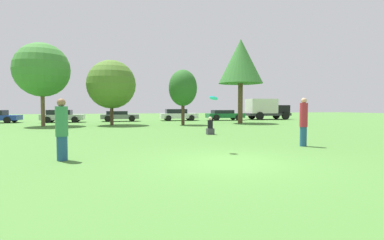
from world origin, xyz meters
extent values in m
plane|color=#477A33|center=(0.00, 0.00, 0.00)|extent=(120.00, 120.00, 0.00)
cylinder|color=navy|center=(-4.62, 1.56, 0.36)|extent=(0.30, 0.30, 0.72)
cylinder|color=#337F4C|center=(-4.62, 1.56, 1.15)|extent=(0.35, 0.35, 0.88)
sphere|color=#8C6647|center=(-4.62, 1.56, 1.70)|extent=(0.24, 0.24, 0.24)
cylinder|color=navy|center=(4.14, 2.27, 0.39)|extent=(0.26, 0.26, 0.78)
cylinder|color=#A52633|center=(4.14, 2.27, 1.25)|extent=(0.31, 0.31, 0.95)
sphere|color=tan|center=(4.14, 2.27, 1.82)|extent=(0.21, 0.21, 0.21)
cylinder|color=#19B2D8|center=(0.20, 1.87, 1.88)|extent=(0.31, 0.30, 0.17)
cube|color=#3F3F47|center=(2.17, 7.87, 0.17)|extent=(0.40, 0.34, 0.34)
cylinder|color=black|center=(2.17, 7.87, 0.57)|extent=(0.30, 0.30, 0.46)
sphere|color=beige|center=(2.17, 7.87, 0.90)|extent=(0.22, 0.22, 0.22)
cylinder|color=brown|center=(-8.62, 18.16, 1.68)|extent=(0.30, 0.30, 3.36)
sphere|color=#3D7F33|center=(-8.62, 18.16, 4.55)|extent=(4.33, 4.33, 4.33)
cylinder|color=#473323|center=(-3.23, 17.89, 1.17)|extent=(0.29, 0.29, 2.34)
sphere|color=#4C7528|center=(-3.23, 17.89, 3.47)|extent=(4.11, 4.11, 4.11)
cylinder|color=#473323|center=(2.71, 16.61, 1.26)|extent=(0.29, 0.29, 2.53)
ellipsoid|color=#286023|center=(2.71, 16.61, 3.20)|extent=(2.45, 2.45, 3.13)
cylinder|color=brown|center=(8.56, 17.53, 1.89)|extent=(0.45, 0.45, 3.78)
cone|color=#33702D|center=(8.56, 17.53, 5.87)|extent=(4.17, 4.17, 4.17)
cylinder|color=black|center=(-12.76, 25.29, 0.31)|extent=(0.63, 0.22, 0.62)
cylinder|color=black|center=(-12.85, 23.46, 0.31)|extent=(0.63, 0.22, 0.62)
cube|color=#B2B2B7|center=(-7.99, 23.76, 0.52)|extent=(4.09, 1.91, 0.53)
cube|color=black|center=(-8.29, 23.78, 1.02)|extent=(2.27, 1.62, 0.47)
cylinder|color=black|center=(-6.70, 24.57, 0.30)|extent=(0.62, 0.25, 0.61)
cylinder|color=black|center=(-6.78, 22.84, 0.30)|extent=(0.62, 0.25, 0.61)
cylinder|color=black|center=(-9.19, 24.68, 0.30)|extent=(0.62, 0.25, 0.61)
cylinder|color=black|center=(-9.27, 22.95, 0.30)|extent=(0.62, 0.25, 0.61)
cube|color=slate|center=(-2.38, 24.28, 0.51)|extent=(4.03, 1.89, 0.47)
cube|color=black|center=(-2.67, 24.29, 0.93)|extent=(2.24, 1.60, 0.36)
cylinder|color=black|center=(-1.12, 25.08, 0.33)|extent=(0.66, 0.24, 0.66)
cylinder|color=black|center=(-1.19, 23.37, 0.33)|extent=(0.66, 0.24, 0.66)
cylinder|color=black|center=(-3.56, 25.19, 0.33)|extent=(0.66, 0.24, 0.66)
cylinder|color=black|center=(-3.64, 23.48, 0.33)|extent=(0.66, 0.24, 0.66)
cube|color=silver|center=(4.10, 24.29, 0.55)|extent=(4.28, 1.98, 0.57)
cube|color=black|center=(3.79, 24.30, 1.07)|extent=(2.38, 1.68, 0.48)
cylinder|color=black|center=(5.44, 25.13, 0.31)|extent=(0.63, 0.22, 0.62)
cylinder|color=black|center=(5.36, 23.33, 0.31)|extent=(0.63, 0.22, 0.62)
cylinder|color=black|center=(2.84, 25.24, 0.31)|extent=(0.63, 0.22, 0.62)
cylinder|color=black|center=(2.76, 23.45, 0.31)|extent=(0.63, 0.22, 0.62)
cube|color=#196633|center=(9.43, 23.48, 0.55)|extent=(4.35, 1.95, 0.51)
cube|color=black|center=(9.11, 23.49, 1.00)|extent=(2.42, 1.66, 0.38)
cylinder|color=black|center=(10.80, 24.30, 0.35)|extent=(0.70, 0.25, 0.70)
cylinder|color=black|center=(10.72, 22.54, 0.35)|extent=(0.70, 0.25, 0.70)
cylinder|color=black|center=(8.15, 24.42, 0.35)|extent=(0.70, 0.25, 0.70)
cylinder|color=black|center=(8.07, 22.65, 0.35)|extent=(0.70, 0.25, 0.70)
cube|color=#2D2D33|center=(15.36, 24.30, 0.63)|extent=(5.57, 2.49, 0.30)
cube|color=black|center=(17.05, 24.23, 1.27)|extent=(1.84, 2.21, 0.99)
cube|color=beige|center=(14.59, 24.34, 1.65)|extent=(3.49, 2.39, 1.75)
cylinder|color=black|center=(17.32, 25.34, 0.48)|extent=(0.96, 0.30, 0.95)
cylinder|color=black|center=(17.22, 23.10, 0.48)|extent=(0.96, 0.30, 0.95)
cylinder|color=black|center=(13.90, 25.49, 0.48)|extent=(0.96, 0.30, 0.95)
cylinder|color=black|center=(13.80, 23.25, 0.48)|extent=(0.96, 0.30, 0.95)
camera|label=1|loc=(-3.19, -7.49, 1.58)|focal=26.80mm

